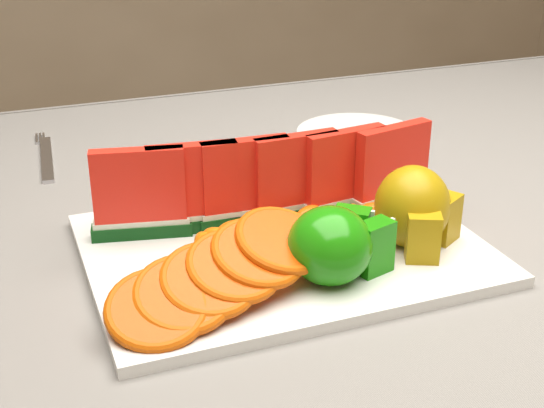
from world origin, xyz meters
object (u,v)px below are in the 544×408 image
Objects in this scene: pear_cluster at (415,209)px; side_plate at (357,135)px; apple_cluster at (336,245)px; fork at (46,157)px; platter at (283,249)px.

pear_cluster is 0.44× the size of side_plate.
pear_cluster is at bearing 17.11° from apple_cluster.
apple_cluster is 1.15× the size of pear_cluster.
side_plate is (0.11, 0.34, -0.05)m from pear_cluster.
side_plate is (0.21, 0.37, -0.04)m from apple_cluster.
fork is at bearing 128.13° from pear_cluster.
apple_cluster is at bearing -63.51° from fork.
side_plate is (0.24, 0.30, -0.00)m from platter.
pear_cluster is at bearing -107.77° from side_plate.
platter is 0.09m from apple_cluster.
side_plate reaches higher than fork.
platter is 3.51× the size of apple_cluster.
platter is at bearing 106.26° from apple_cluster.
pear_cluster reaches higher than fork.
apple_cluster reaches higher than fork.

